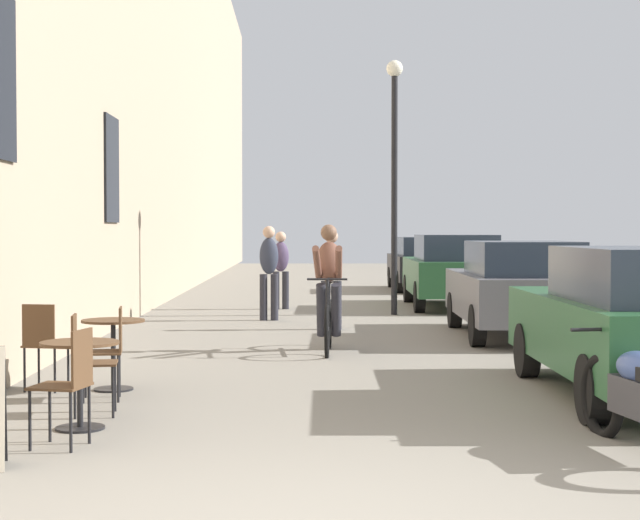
{
  "coord_description": "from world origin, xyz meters",
  "views": [
    {
      "loc": [
        -0.19,
        -5.22,
        1.63
      ],
      "look_at": [
        0.19,
        12.66,
        1.1
      ],
      "focal_mm": 55.98,
      "sensor_mm": 36.0,
      "label": 1
    }
  ],
  "objects_px": {
    "cafe_table_near": "(80,366)",
    "cafe_table_mid": "(113,339)",
    "parked_car_third": "(453,270)",
    "pedestrian_near": "(331,273)",
    "street_lamp": "(394,154)",
    "parked_car_nearest": "(640,321)",
    "cyclist_on_bicycle": "(329,291)",
    "cafe_chair_mid_toward_wall": "(43,340)",
    "parked_car_second": "(517,287)",
    "cafe_chair_mid_toward_street": "(110,346)",
    "cafe_chair_near_toward_wall": "(86,357)",
    "parked_car_fourth": "(424,263)",
    "pedestrian_mid": "(269,267)",
    "cafe_chair_near_toward_street": "(69,379)",
    "pedestrian_far": "(281,266)"
  },
  "relations": [
    {
      "from": "cafe_chair_mid_toward_street",
      "to": "cyclist_on_bicycle",
      "type": "height_order",
      "value": "cyclist_on_bicycle"
    },
    {
      "from": "cafe_chair_near_toward_street",
      "to": "cafe_chair_mid_toward_street",
      "type": "height_order",
      "value": "same"
    },
    {
      "from": "cafe_table_mid",
      "to": "parked_car_nearest",
      "type": "distance_m",
      "value": 5.22
    },
    {
      "from": "street_lamp",
      "to": "cafe_chair_mid_toward_street",
      "type": "bearing_deg",
      "value": -110.82
    },
    {
      "from": "cafe_chair_mid_toward_street",
      "to": "cafe_chair_mid_toward_wall",
      "type": "relative_size",
      "value": 1.0
    },
    {
      "from": "cafe_chair_near_toward_wall",
      "to": "pedestrian_mid",
      "type": "height_order",
      "value": "pedestrian_mid"
    },
    {
      "from": "cafe_table_near",
      "to": "parked_car_second",
      "type": "xyz_separation_m",
      "value": [
        5.12,
        6.93,
        0.24
      ]
    },
    {
      "from": "cafe_chair_near_toward_street",
      "to": "cyclist_on_bicycle",
      "type": "bearing_deg",
      "value": 70.35
    },
    {
      "from": "cafe_table_mid",
      "to": "cafe_chair_mid_toward_street",
      "type": "xyz_separation_m",
      "value": [
        0.08,
        -0.6,
        -0.0
      ]
    },
    {
      "from": "cafe_chair_near_toward_street",
      "to": "pedestrian_mid",
      "type": "relative_size",
      "value": 0.52
    },
    {
      "from": "cafe_chair_near_toward_street",
      "to": "street_lamp",
      "type": "distance_m",
      "value": 12.54
    },
    {
      "from": "parked_car_nearest",
      "to": "street_lamp",
      "type": "bearing_deg",
      "value": 98.37
    },
    {
      "from": "street_lamp",
      "to": "parked_car_third",
      "type": "relative_size",
      "value": 1.12
    },
    {
      "from": "cyclist_on_bicycle",
      "to": "cafe_table_mid",
      "type": "bearing_deg",
      "value": -125.38
    },
    {
      "from": "cafe_table_near",
      "to": "cafe_chair_near_toward_street",
      "type": "xyz_separation_m",
      "value": [
        0.07,
        -0.7,
        -0.0
      ]
    },
    {
      "from": "cafe_chair_mid_toward_street",
      "to": "parked_car_second",
      "type": "distance_m",
      "value": 7.55
    },
    {
      "from": "cyclist_on_bicycle",
      "to": "pedestrian_far",
      "type": "xyz_separation_m",
      "value": [
        -0.77,
        7.21,
        0.09
      ]
    },
    {
      "from": "pedestrian_far",
      "to": "parked_car_nearest",
      "type": "bearing_deg",
      "value": -71.85
    },
    {
      "from": "cyclist_on_bicycle",
      "to": "parked_car_second",
      "type": "height_order",
      "value": "cyclist_on_bicycle"
    },
    {
      "from": "cafe_chair_mid_toward_wall",
      "to": "parked_car_second",
      "type": "height_order",
      "value": "parked_car_second"
    },
    {
      "from": "cafe_table_near",
      "to": "parked_car_third",
      "type": "height_order",
      "value": "parked_car_third"
    },
    {
      "from": "cafe_chair_near_toward_street",
      "to": "street_lamp",
      "type": "height_order",
      "value": "street_lamp"
    },
    {
      "from": "parked_car_third",
      "to": "pedestrian_near",
      "type": "bearing_deg",
      "value": -120.6
    },
    {
      "from": "cyclist_on_bicycle",
      "to": "parked_car_nearest",
      "type": "bearing_deg",
      "value": -53.76
    },
    {
      "from": "parked_car_second",
      "to": "parked_car_fourth",
      "type": "distance_m",
      "value": 11.93
    },
    {
      "from": "parked_car_nearest",
      "to": "parked_car_third",
      "type": "height_order",
      "value": "parked_car_third"
    },
    {
      "from": "pedestrian_mid",
      "to": "parked_car_nearest",
      "type": "relative_size",
      "value": 0.41
    },
    {
      "from": "cafe_table_mid",
      "to": "cyclist_on_bicycle",
      "type": "xyz_separation_m",
      "value": [
        2.29,
        3.23,
        0.29
      ]
    },
    {
      "from": "street_lamp",
      "to": "parked_car_third",
      "type": "height_order",
      "value": "street_lamp"
    },
    {
      "from": "cafe_chair_near_toward_street",
      "to": "cafe_chair_mid_toward_street",
      "type": "relative_size",
      "value": 1.0
    },
    {
      "from": "parked_car_fourth",
      "to": "pedestrian_mid",
      "type": "bearing_deg",
      "value": -113.76
    },
    {
      "from": "cafe_chair_near_toward_wall",
      "to": "street_lamp",
      "type": "xyz_separation_m",
      "value": [
        3.71,
        10.43,
        2.59
      ]
    },
    {
      "from": "cafe_chair_near_toward_street",
      "to": "cafe_chair_mid_toward_wall",
      "type": "xyz_separation_m",
      "value": [
        -0.86,
        2.63,
        0.0
      ]
    },
    {
      "from": "parked_car_nearest",
      "to": "parked_car_third",
      "type": "relative_size",
      "value": 0.95
    },
    {
      "from": "parked_car_nearest",
      "to": "cafe_chair_near_toward_wall",
      "type": "bearing_deg",
      "value": -172.22
    },
    {
      "from": "cafe_chair_near_toward_wall",
      "to": "parked_car_fourth",
      "type": "relative_size",
      "value": 0.22
    },
    {
      "from": "cafe_table_near",
      "to": "street_lamp",
      "type": "relative_size",
      "value": 0.15
    },
    {
      "from": "cafe_chair_near_toward_street",
      "to": "pedestrian_far",
      "type": "distance_m",
      "value": 13.22
    },
    {
      "from": "cafe_table_near",
      "to": "cafe_chair_near_toward_wall",
      "type": "relative_size",
      "value": 0.81
    },
    {
      "from": "cafe_table_near",
      "to": "cafe_table_mid",
      "type": "xyz_separation_m",
      "value": [
        -0.1,
        2.0,
        0.0
      ]
    },
    {
      "from": "cafe_chair_near_toward_street",
      "to": "cafe_chair_near_toward_wall",
      "type": "height_order",
      "value": "same"
    },
    {
      "from": "street_lamp",
      "to": "parked_car_nearest",
      "type": "distance_m",
      "value": 10.11
    },
    {
      "from": "parked_car_third",
      "to": "cyclist_on_bicycle",
      "type": "bearing_deg",
      "value": -110.7
    },
    {
      "from": "cafe_chair_near_toward_street",
      "to": "cafe_table_mid",
      "type": "bearing_deg",
      "value": 93.67
    },
    {
      "from": "pedestrian_mid",
      "to": "parked_car_nearest",
      "type": "xyz_separation_m",
      "value": [
        3.82,
        -8.56,
        -0.2
      ]
    },
    {
      "from": "pedestrian_near",
      "to": "parked_car_second",
      "type": "xyz_separation_m",
      "value": [
        2.8,
        -1.25,
        -0.16
      ]
    },
    {
      "from": "cyclist_on_bicycle",
      "to": "pedestrian_near",
      "type": "bearing_deg",
      "value": 87.4
    },
    {
      "from": "cafe_table_mid",
      "to": "cafe_chair_mid_toward_wall",
      "type": "xyz_separation_m",
      "value": [
        -0.69,
        -0.07,
        -0.0
      ]
    },
    {
      "from": "pedestrian_mid",
      "to": "cafe_chair_near_toward_wall",
      "type": "bearing_deg",
      "value": -98.16
    },
    {
      "from": "pedestrian_near",
      "to": "street_lamp",
      "type": "distance_m",
      "value": 3.82
    }
  ]
}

